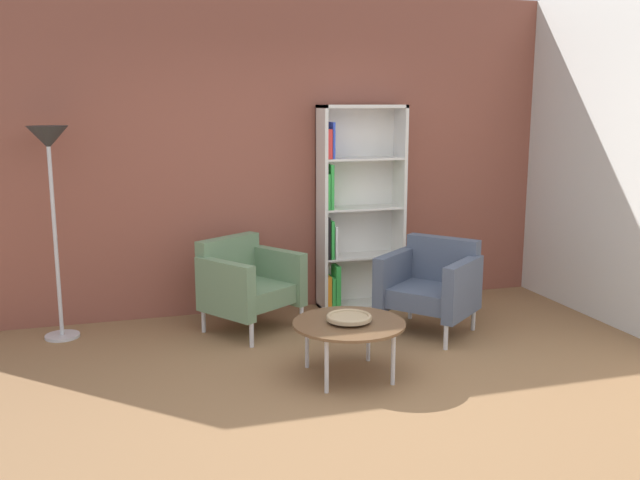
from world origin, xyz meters
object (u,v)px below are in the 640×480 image
(armchair_near_window, at_px, (431,284))
(bookshelf_tall, at_px, (354,212))
(coffee_table_low, at_px, (349,326))
(decorative_bowl, at_px, (349,317))
(armchair_spare_guest, at_px, (247,282))
(floor_lamp_torchiere, at_px, (50,163))

(armchair_near_window, bearing_deg, bookshelf_tall, 162.45)
(coffee_table_low, height_order, decorative_bowl, decorative_bowl)
(decorative_bowl, height_order, armchair_spare_guest, armchair_spare_guest)
(coffee_table_low, bearing_deg, decorative_bowl, 116.57)
(bookshelf_tall, height_order, armchair_near_window, bookshelf_tall)
(coffee_table_low, xyz_separation_m, armchair_near_window, (1.00, 0.75, 0.04))
(bookshelf_tall, relative_size, floor_lamp_torchiere, 1.09)
(armchair_near_window, height_order, floor_lamp_torchiere, floor_lamp_torchiere)
(armchair_near_window, bearing_deg, decorative_bowl, -92.57)
(armchair_near_window, height_order, armchair_spare_guest, same)
(bookshelf_tall, bearing_deg, coffee_table_low, -110.56)
(armchair_spare_guest, bearing_deg, bookshelf_tall, -12.68)
(bookshelf_tall, relative_size, armchair_near_window, 2.00)
(coffee_table_low, xyz_separation_m, floor_lamp_torchiere, (-2.01, 1.48, 1.08))
(coffee_table_low, distance_m, armchair_near_window, 1.25)
(bookshelf_tall, bearing_deg, decorative_bowl, -110.56)
(bookshelf_tall, xyz_separation_m, coffee_table_low, (-0.63, -1.67, -0.54))
(armchair_spare_guest, bearing_deg, floor_lamp_torchiere, 138.33)
(decorative_bowl, relative_size, armchair_spare_guest, 0.34)
(coffee_table_low, bearing_deg, bookshelf_tall, 69.44)
(floor_lamp_torchiere, bearing_deg, armchair_spare_guest, -8.59)
(bookshelf_tall, height_order, coffee_table_low, bookshelf_tall)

